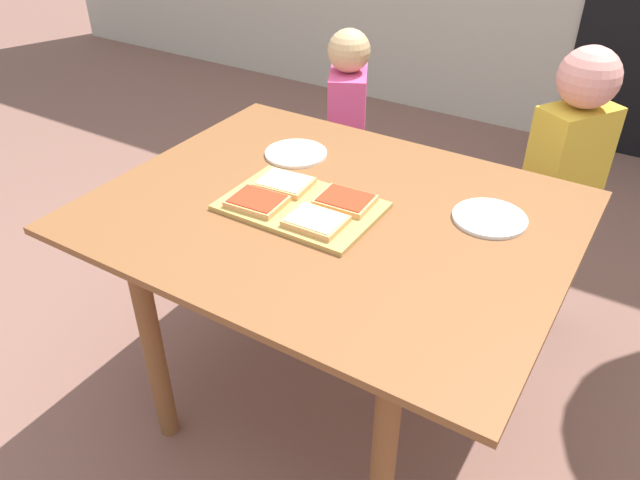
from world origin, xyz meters
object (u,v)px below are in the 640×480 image
at_px(child_left, 347,136).
at_px(pizza_slice_near_right, 316,221).
at_px(pizza_slice_far_left, 285,183).
at_px(plate_white_left, 296,153).
at_px(pizza_slice_far_right, 345,200).
at_px(child_right, 563,179).
at_px(cutting_board, 301,206).
at_px(dining_table, 331,246).
at_px(pizza_slice_near_left, 257,201).
at_px(plate_white_right, 490,218).

bearing_deg(child_left, pizza_slice_near_right, -64.99).
bearing_deg(pizza_slice_far_left, plate_white_left, 115.65).
bearing_deg(pizza_slice_far_right, child_right, 59.28).
distance_m(pizza_slice_near_right, child_left, 1.00).
xyz_separation_m(pizza_slice_near_right, child_left, (-0.41, 0.89, -0.22)).
height_order(pizza_slice_near_right, plate_white_left, pizza_slice_near_right).
xyz_separation_m(cutting_board, pizza_slice_far_right, (0.10, 0.06, 0.02)).
bearing_deg(child_right, dining_table, -121.50).
bearing_deg(pizza_slice_far_right, child_left, 119.23).
bearing_deg(dining_table, pizza_slice_near_right, -80.85).
distance_m(pizza_slice_near_right, pizza_slice_near_left, 0.18).
relative_size(plate_white_left, plate_white_right, 1.00).
bearing_deg(child_left, dining_table, -63.18).
bearing_deg(plate_white_right, cutting_board, -154.60).
xyz_separation_m(pizza_slice_near_left, plate_white_left, (-0.09, 0.32, -0.02)).
distance_m(child_left, child_right, 0.85).
bearing_deg(plate_white_right, pizza_slice_near_right, -142.82).
xyz_separation_m(dining_table, pizza_slice_near_left, (-0.17, -0.10, 0.14)).
bearing_deg(dining_table, cutting_board, -149.89).
xyz_separation_m(dining_table, cutting_board, (-0.07, -0.04, 0.12)).
bearing_deg(child_left, pizza_slice_far_right, -60.77).
bearing_deg(dining_table, plate_white_left, 139.80).
bearing_deg(plate_white_left, pizza_slice_near_right, -49.35).
relative_size(dining_table, pizza_slice_near_left, 8.26).
relative_size(pizza_slice_near_right, child_right, 0.14).
xyz_separation_m(plate_white_left, child_left, (-0.14, 0.57, -0.20)).
bearing_deg(pizza_slice_near_right, child_left, 115.01).
bearing_deg(pizza_slice_near_left, child_left, 104.60).
bearing_deg(pizza_slice_far_right, plate_white_left, 146.05).
distance_m(pizza_slice_far_right, plate_white_right, 0.38).
bearing_deg(cutting_board, child_left, 111.70).
height_order(pizza_slice_near_right, child_right, child_right).
height_order(child_left, child_right, child_right).
relative_size(pizza_slice_far_right, plate_white_left, 0.78).
bearing_deg(plate_white_left, child_left, 103.92).
xyz_separation_m(plate_white_right, child_left, (-0.77, 0.62, -0.20)).
bearing_deg(cutting_board, child_right, 56.17).
height_order(dining_table, pizza_slice_far_left, pizza_slice_far_left).
xyz_separation_m(cutting_board, child_left, (-0.33, 0.83, -0.20)).
distance_m(dining_table, child_right, 0.86).
distance_m(pizza_slice_near_left, plate_white_left, 0.33).
xyz_separation_m(cutting_board, pizza_slice_near_right, (0.08, -0.06, 0.02)).
bearing_deg(pizza_slice_far_left, cutting_board, -32.15).
bearing_deg(plate_white_right, child_left, 141.38).
height_order(cutting_board, plate_white_left, cutting_board).
bearing_deg(child_right, plate_white_right, -97.62).
xyz_separation_m(pizza_slice_far_right, plate_white_right, (0.35, 0.15, -0.02)).
bearing_deg(child_left, pizza_slice_far_left, -72.89).
bearing_deg(pizza_slice_far_right, cutting_board, -146.28).
bearing_deg(pizza_slice_far_right, pizza_slice_near_left, -146.96).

